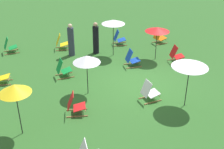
{
  "coord_description": "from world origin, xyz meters",
  "views": [
    {
      "loc": [
        -10.41,
        3.35,
        6.11
      ],
      "look_at": [
        0.0,
        1.2,
        0.5
      ],
      "focal_mm": 46.63,
      "sensor_mm": 36.0,
      "label": 1
    }
  ],
  "objects_px": {
    "deckchair_2": "(75,105)",
    "deckchair_6": "(9,46)",
    "umbrella_0": "(15,89)",
    "deckchair_8": "(0,75)",
    "umbrella_1": "(157,29)",
    "deckchair_5": "(149,92)",
    "umbrella_3": "(190,64)",
    "deckchair_11": "(61,43)",
    "umbrella_4": "(87,59)",
    "deckchair_1": "(132,59)",
    "deckchair_4": "(176,55)",
    "person_0": "(71,41)",
    "person_1": "(96,39)",
    "deckchair_0": "(119,38)",
    "deckchair_10": "(63,69)",
    "deckchair_3": "(159,37)",
    "umbrella_2": "(113,22)"
  },
  "relations": [
    {
      "from": "deckchair_2",
      "to": "deckchair_6",
      "type": "bearing_deg",
      "value": 29.2
    },
    {
      "from": "umbrella_0",
      "to": "deckchair_8",
      "type": "bearing_deg",
      "value": 16.9
    },
    {
      "from": "deckchair_2",
      "to": "umbrella_1",
      "type": "xyz_separation_m",
      "value": [
        3.88,
        -4.35,
        1.18
      ]
    },
    {
      "from": "deckchair_5",
      "to": "umbrella_3",
      "type": "bearing_deg",
      "value": -129.15
    },
    {
      "from": "umbrella_3",
      "to": "deckchair_11",
      "type": "bearing_deg",
      "value": 33.39
    },
    {
      "from": "umbrella_0",
      "to": "umbrella_1",
      "type": "xyz_separation_m",
      "value": [
        4.64,
        -6.14,
        -0.13
      ]
    },
    {
      "from": "umbrella_4",
      "to": "deckchair_1",
      "type": "bearing_deg",
      "value": -49.0
    },
    {
      "from": "deckchair_2",
      "to": "deckchair_4",
      "type": "xyz_separation_m",
      "value": [
        3.37,
        -5.22,
        0.0
      ]
    },
    {
      "from": "umbrella_1",
      "to": "person_0",
      "type": "bearing_deg",
      "value": 71.92
    },
    {
      "from": "deckchair_5",
      "to": "person_1",
      "type": "relative_size",
      "value": 0.51
    },
    {
      "from": "deckchair_2",
      "to": "deckchair_8",
      "type": "distance_m",
      "value": 4.07
    },
    {
      "from": "deckchair_0",
      "to": "umbrella_3",
      "type": "bearing_deg",
      "value": -168.51
    },
    {
      "from": "person_0",
      "to": "deckchair_4",
      "type": "bearing_deg",
      "value": -151.25
    },
    {
      "from": "deckchair_4",
      "to": "deckchair_10",
      "type": "height_order",
      "value": "same"
    },
    {
      "from": "deckchair_2",
      "to": "umbrella_1",
      "type": "bearing_deg",
      "value": -43.77
    },
    {
      "from": "umbrella_3",
      "to": "person_0",
      "type": "height_order",
      "value": "umbrella_3"
    },
    {
      "from": "deckchair_4",
      "to": "umbrella_0",
      "type": "distance_m",
      "value": 8.24
    },
    {
      "from": "deckchair_3",
      "to": "person_0",
      "type": "distance_m",
      "value": 5.03
    },
    {
      "from": "deckchair_6",
      "to": "deckchair_10",
      "type": "bearing_deg",
      "value": -153.27
    },
    {
      "from": "person_0",
      "to": "deckchair_6",
      "type": "bearing_deg",
      "value": 31.92
    },
    {
      "from": "deckchair_4",
      "to": "person_0",
      "type": "relative_size",
      "value": 0.5
    },
    {
      "from": "deckchair_11",
      "to": "person_1",
      "type": "distance_m",
      "value": 2.01
    },
    {
      "from": "deckchair_8",
      "to": "person_1",
      "type": "height_order",
      "value": "person_1"
    },
    {
      "from": "umbrella_3",
      "to": "person_0",
      "type": "bearing_deg",
      "value": 34.3
    },
    {
      "from": "umbrella_4",
      "to": "umbrella_1",
      "type": "bearing_deg",
      "value": -55.26
    },
    {
      "from": "umbrella_0",
      "to": "person_1",
      "type": "xyz_separation_m",
      "value": [
        5.98,
        -3.36,
        -0.9
      ]
    },
    {
      "from": "deckchair_3",
      "to": "person_1",
      "type": "height_order",
      "value": "person_1"
    },
    {
      "from": "deckchair_0",
      "to": "deckchair_4",
      "type": "xyz_separation_m",
      "value": [
        -2.75,
        -2.23,
        0.0
      ]
    },
    {
      "from": "deckchair_5",
      "to": "deckchair_6",
      "type": "relative_size",
      "value": 1.0
    },
    {
      "from": "deckchair_0",
      "to": "deckchair_1",
      "type": "distance_m",
      "value": 2.77
    },
    {
      "from": "deckchair_4",
      "to": "deckchair_10",
      "type": "distance_m",
      "value": 5.5
    },
    {
      "from": "deckchair_1",
      "to": "deckchair_10",
      "type": "relative_size",
      "value": 1.0
    },
    {
      "from": "deckchair_11",
      "to": "umbrella_2",
      "type": "bearing_deg",
      "value": -116.95
    },
    {
      "from": "umbrella_2",
      "to": "deckchair_0",
      "type": "bearing_deg",
      "value": -23.95
    },
    {
      "from": "deckchair_2",
      "to": "deckchair_10",
      "type": "bearing_deg",
      "value": 9.54
    },
    {
      "from": "deckchair_5",
      "to": "person_0",
      "type": "height_order",
      "value": "person_0"
    },
    {
      "from": "deckchair_8",
      "to": "umbrella_4",
      "type": "relative_size",
      "value": 0.51
    },
    {
      "from": "umbrella_0",
      "to": "umbrella_4",
      "type": "height_order",
      "value": "umbrella_0"
    },
    {
      "from": "umbrella_1",
      "to": "umbrella_4",
      "type": "height_order",
      "value": "umbrella_1"
    },
    {
      "from": "deckchair_3",
      "to": "deckchair_6",
      "type": "relative_size",
      "value": 1.01
    },
    {
      "from": "deckchair_3",
      "to": "deckchair_10",
      "type": "height_order",
      "value": "same"
    },
    {
      "from": "umbrella_2",
      "to": "umbrella_4",
      "type": "distance_m",
      "value": 3.9
    },
    {
      "from": "deckchair_2",
      "to": "deckchair_6",
      "type": "relative_size",
      "value": 0.99
    },
    {
      "from": "deckchair_0",
      "to": "umbrella_0",
      "type": "xyz_separation_m",
      "value": [
        -6.88,
        4.78,
        1.31
      ]
    },
    {
      "from": "deckchair_0",
      "to": "person_0",
      "type": "height_order",
      "value": "person_0"
    },
    {
      "from": "umbrella_2",
      "to": "person_0",
      "type": "bearing_deg",
      "value": 78.36
    },
    {
      "from": "umbrella_4",
      "to": "person_1",
      "type": "xyz_separation_m",
      "value": [
        3.92,
        -0.94,
        -0.72
      ]
    },
    {
      "from": "deckchair_8",
      "to": "umbrella_2",
      "type": "distance_m",
      "value": 5.79
    },
    {
      "from": "deckchair_8",
      "to": "person_0",
      "type": "bearing_deg",
      "value": -50.24
    },
    {
      "from": "deckchair_1",
      "to": "umbrella_3",
      "type": "relative_size",
      "value": 0.46
    }
  ]
}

